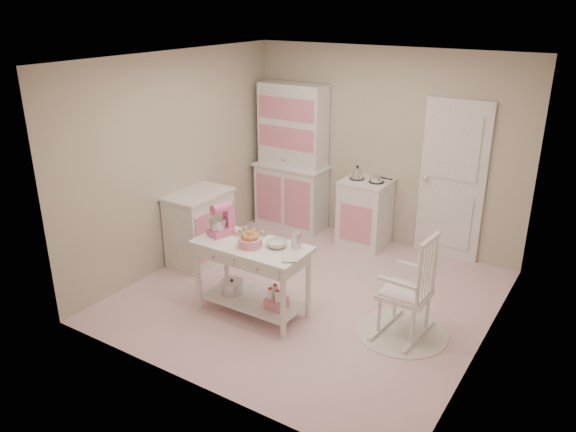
% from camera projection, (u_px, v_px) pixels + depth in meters
% --- Properties ---
extents(room_shell, '(3.84, 3.84, 2.62)m').
position_uv_depth(room_shell, '(312.00, 154.00, 5.78)').
color(room_shell, pink).
rests_on(room_shell, ground).
extents(door, '(0.82, 0.05, 2.04)m').
position_uv_depth(door, '(452.00, 181.00, 7.00)').
color(door, white).
rests_on(door, ground).
extents(hutch, '(1.06, 0.50, 2.08)m').
position_uv_depth(hutch, '(291.00, 157.00, 7.96)').
color(hutch, white).
rests_on(hutch, ground).
extents(stove, '(0.62, 0.57, 0.92)m').
position_uv_depth(stove, '(365.00, 213.00, 7.53)').
color(stove, white).
rests_on(stove, ground).
extents(base_cabinet, '(0.54, 0.84, 0.92)m').
position_uv_depth(base_cabinet, '(200.00, 227.00, 7.05)').
color(base_cabinet, white).
rests_on(base_cabinet, ground).
extents(lace_rug, '(0.92, 0.92, 0.01)m').
position_uv_depth(lace_rug, '(402.00, 332.00, 5.66)').
color(lace_rug, white).
rests_on(lace_rug, ground).
extents(rocking_chair, '(0.53, 0.76, 1.10)m').
position_uv_depth(rocking_chair, '(406.00, 285.00, 5.46)').
color(rocking_chair, white).
rests_on(rocking_chair, ground).
extents(work_table, '(1.20, 0.60, 0.80)m').
position_uv_depth(work_table, '(253.00, 279.00, 5.89)').
color(work_table, white).
rests_on(work_table, ground).
extents(stand_mixer, '(0.27, 0.32, 0.34)m').
position_uv_depth(stand_mixer, '(220.00, 220.00, 5.91)').
color(stand_mixer, '#E46098').
rests_on(stand_mixer, work_table).
extents(cookie_tray, '(0.34, 0.24, 0.02)m').
position_uv_depth(cookie_tray, '(250.00, 234.00, 5.96)').
color(cookie_tray, silver).
rests_on(cookie_tray, work_table).
extents(bread_basket, '(0.25, 0.25, 0.09)m').
position_uv_depth(bread_basket, '(250.00, 242.00, 5.68)').
color(bread_basket, pink).
rests_on(bread_basket, work_table).
extents(mixing_bowl, '(0.21, 0.21, 0.07)m').
position_uv_depth(mixing_bowl, '(277.00, 244.00, 5.67)').
color(mixing_bowl, silver).
rests_on(mixing_bowl, work_table).
extents(metal_pitcher, '(0.10, 0.10, 0.17)m').
position_uv_depth(metal_pitcher, '(296.00, 241.00, 5.62)').
color(metal_pitcher, silver).
rests_on(metal_pitcher, work_table).
extents(recipe_book, '(0.24, 0.26, 0.02)m').
position_uv_depth(recipe_book, '(282.00, 258.00, 5.42)').
color(recipe_book, silver).
rests_on(recipe_book, work_table).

